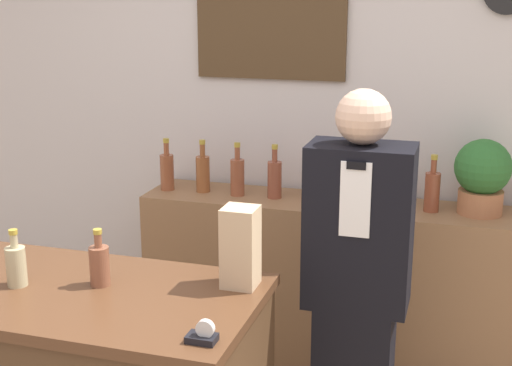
{
  "coord_description": "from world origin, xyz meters",
  "views": [
    {
      "loc": [
        0.8,
        -1.59,
        1.94
      ],
      "look_at": [
        -0.01,
        1.09,
        1.18
      ],
      "focal_mm": 50.0,
      "sensor_mm": 36.0,
      "label": 1
    }
  ],
  "objects": [
    {
      "name": "shopkeeper",
      "position": [
        0.43,
        1.01,
        0.8
      ],
      "size": [
        0.4,
        0.25,
        1.6
      ],
      "color": "black",
      "rests_on": "ground_plane"
    },
    {
      "name": "back_shelf",
      "position": [
        0.18,
        1.75,
        0.46
      ],
      "size": [
        1.91,
        0.39,
        0.93
      ],
      "color": "#8E6642",
      "rests_on": "ground_plane"
    },
    {
      "name": "shelf_bottle_6",
      "position": [
        0.47,
        1.74,
        1.03
      ],
      "size": [
        0.07,
        0.07,
        0.27
      ],
      "color": "brown",
      "rests_on": "back_shelf"
    },
    {
      "name": "shelf_bottle_2",
      "position": [
        -0.31,
        1.73,
        1.03
      ],
      "size": [
        0.07,
        0.07,
        0.27
      ],
      "color": "brown",
      "rests_on": "back_shelf"
    },
    {
      "name": "shelf_bottle_7",
      "position": [
        0.66,
        1.74,
        1.03
      ],
      "size": [
        0.07,
        0.07,
        0.27
      ],
      "color": "brown",
      "rests_on": "back_shelf"
    },
    {
      "name": "potted_plant",
      "position": [
        0.88,
        1.77,
        1.12
      ],
      "size": [
        0.26,
        0.26,
        0.35
      ],
      "color": "#B27047",
      "rests_on": "back_shelf"
    },
    {
      "name": "shelf_bottle_3",
      "position": [
        -0.11,
        1.74,
        1.03
      ],
      "size": [
        0.07,
        0.07,
        0.27
      ],
      "color": "brown",
      "rests_on": "back_shelf"
    },
    {
      "name": "shelf_bottle_5",
      "position": [
        0.27,
        1.73,
        1.03
      ],
      "size": [
        0.07,
        0.07,
        0.27
      ],
      "color": "brown",
      "rests_on": "back_shelf"
    },
    {
      "name": "paper_bag",
      "position": [
        0.07,
        0.63,
        1.08
      ],
      "size": [
        0.12,
        0.12,
        0.29
      ],
      "color": "tan",
      "rests_on": "display_counter"
    },
    {
      "name": "back_wall",
      "position": [
        -0.0,
        2.0,
        1.36
      ],
      "size": [
        5.2,
        0.09,
        2.7
      ],
      "color": "silver",
      "rests_on": "ground_plane"
    },
    {
      "name": "counter_bottle_1",
      "position": [
        -0.68,
        0.4,
        1.01
      ],
      "size": [
        0.07,
        0.07,
        0.21
      ],
      "color": "tan",
      "rests_on": "display_counter"
    },
    {
      "name": "shelf_bottle_4",
      "position": [
        0.08,
        1.75,
        1.03
      ],
      "size": [
        0.07,
        0.07,
        0.27
      ],
      "color": "brown",
      "rests_on": "back_shelf"
    },
    {
      "name": "counter_bottle_2",
      "position": [
        -0.4,
        0.49,
        1.01
      ],
      "size": [
        0.07,
        0.07,
        0.21
      ],
      "color": "brown",
      "rests_on": "display_counter"
    },
    {
      "name": "shelf_bottle_1",
      "position": [
        -0.5,
        1.75,
        1.03
      ],
      "size": [
        0.07,
        0.07,
        0.27
      ],
      "color": "brown",
      "rests_on": "back_shelf"
    },
    {
      "name": "shelf_bottle_0",
      "position": [
        -0.69,
        1.73,
        1.03
      ],
      "size": [
        0.07,
        0.07,
        0.27
      ],
      "color": "brown",
      "rests_on": "back_shelf"
    },
    {
      "name": "tape_dispenser",
      "position": [
        0.1,
        0.19,
        0.96
      ],
      "size": [
        0.09,
        0.06,
        0.07
      ],
      "color": "black",
      "rests_on": "display_counter"
    }
  ]
}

